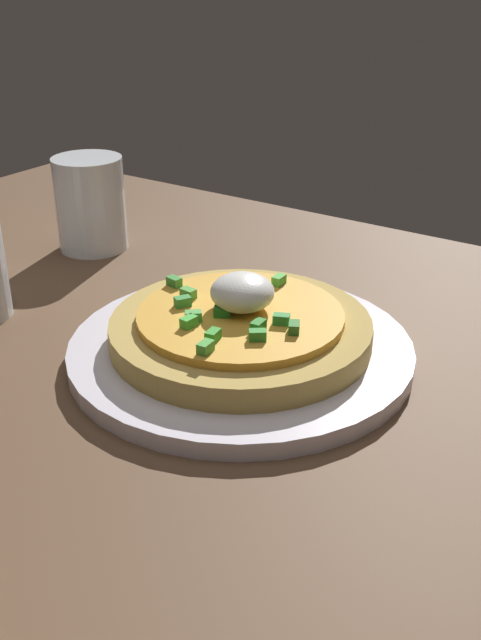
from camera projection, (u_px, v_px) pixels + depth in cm
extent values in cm
cube|color=brown|center=(136.00, 365.00, 61.91)|extent=(103.98, 81.57, 2.22)
cylinder|color=white|center=(241.00, 350.00, 60.53)|extent=(28.04, 28.04, 1.43)
cylinder|color=tan|center=(241.00, 331.00, 59.76)|extent=(21.17, 21.17, 2.03)
cylinder|color=gold|center=(241.00, 316.00, 59.15)|extent=(16.65, 16.65, 0.70)
ellipsoid|color=white|center=(242.00, 292.00, 58.80)|extent=(5.15, 5.15, 2.96)
cube|color=#2C842B|center=(258.00, 326.00, 55.92)|extent=(0.89, 1.33, 0.80)
cube|color=green|center=(213.00, 335.00, 54.52)|extent=(0.98, 1.38, 0.80)
cube|color=#2B872C|center=(222.00, 312.00, 58.10)|extent=(1.51, 1.33, 0.80)
cube|color=green|center=(205.00, 347.00, 52.89)|extent=(0.88, 1.33, 0.80)
cube|color=green|center=(258.00, 335.00, 54.56)|extent=(1.50, 1.40, 0.80)
cube|color=#347A2F|center=(294.00, 327.00, 55.66)|extent=(1.30, 1.51, 0.80)
cube|color=#52AA43|center=(188.00, 293.00, 61.24)|extent=(1.38, 0.97, 0.80)
cube|color=green|center=(279.00, 280.00, 63.69)|extent=(0.84, 1.31, 0.80)
cube|color=#53B24B|center=(193.00, 316.00, 57.39)|extent=(1.48, 1.45, 0.80)
cube|color=green|center=(174.00, 282.00, 63.39)|extent=(1.41, 1.03, 0.80)
cube|color=green|center=(183.00, 302.00, 59.78)|extent=(1.33, 1.51, 0.80)
cube|color=#368135|center=(239.00, 300.00, 60.01)|extent=(1.51, 1.33, 0.80)
cube|color=green|center=(189.00, 322.00, 56.54)|extent=(0.94, 1.36, 0.80)
cube|color=green|center=(281.00, 319.00, 56.91)|extent=(1.49, 1.25, 0.80)
cylinder|color=silver|center=(91.00, 204.00, 81.11)|extent=(7.60, 7.60, 10.23)
cylinder|color=orange|center=(92.00, 221.00, 81.99)|extent=(6.68, 6.68, 5.49)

